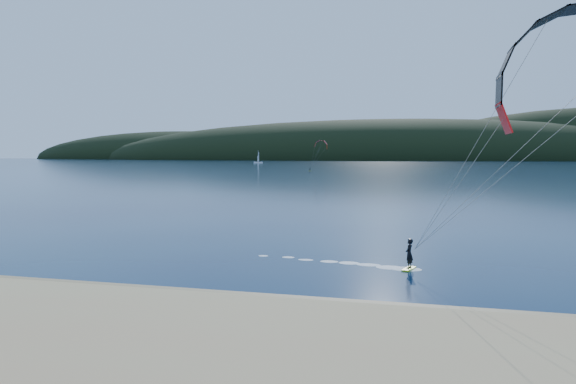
{
  "coord_description": "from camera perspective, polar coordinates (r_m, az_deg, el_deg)",
  "views": [
    {
      "loc": [
        9.57,
        -19.92,
        7.17
      ],
      "look_at": [
        1.84,
        10.0,
        5.0
      ],
      "focal_mm": 33.27,
      "sensor_mm": 36.0,
      "label": 1
    }
  ],
  "objects": [
    {
      "name": "wet_sand",
      "position": [
        27.18,
        -6.81,
        -11.2
      ],
      "size": [
        220.0,
        2.5,
        0.1
      ],
      "color": "#937F55",
      "rests_on": "ground"
    },
    {
      "name": "ground",
      "position": [
        23.23,
        -10.96,
        -14.04
      ],
      "size": [
        1800.0,
        1800.0,
        0.0
      ],
      "primitive_type": "plane",
      "color": "#07183A",
      "rests_on": "ground"
    },
    {
      "name": "sailboat",
      "position": [
        449.08,
        -3.2,
        3.21
      ],
      "size": [
        7.6,
        4.91,
        10.84
      ],
      "color": "white",
      "rests_on": "ground"
    },
    {
      "name": "kitesurfer_near",
      "position": [
        29.87,
        28.22,
        9.0
      ],
      "size": [
        23.31,
        8.04,
        14.54
      ],
      "color": "#BAE51A",
      "rests_on": "ground"
    },
    {
      "name": "headland",
      "position": [
        765.29,
        13.83,
        3.37
      ],
      "size": [
        1200.0,
        310.0,
        140.0
      ],
      "color": "black",
      "rests_on": "ground"
    },
    {
      "name": "kitesurfer_far",
      "position": [
        227.67,
        3.51,
        4.79
      ],
      "size": [
        9.28,
        5.67,
        12.33
      ],
      "color": "#BAE51A",
      "rests_on": "ground"
    }
  ]
}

